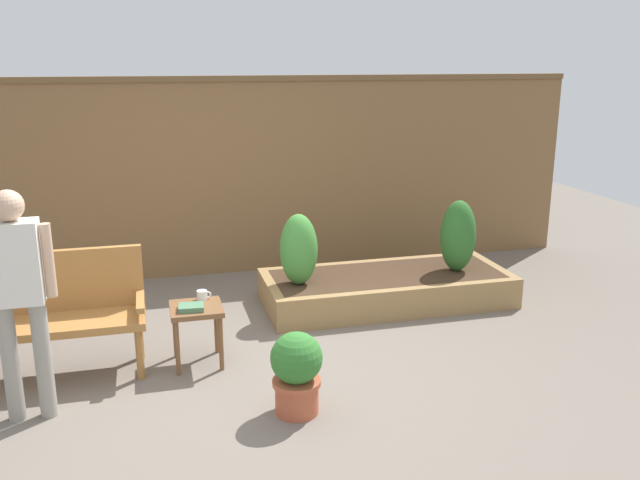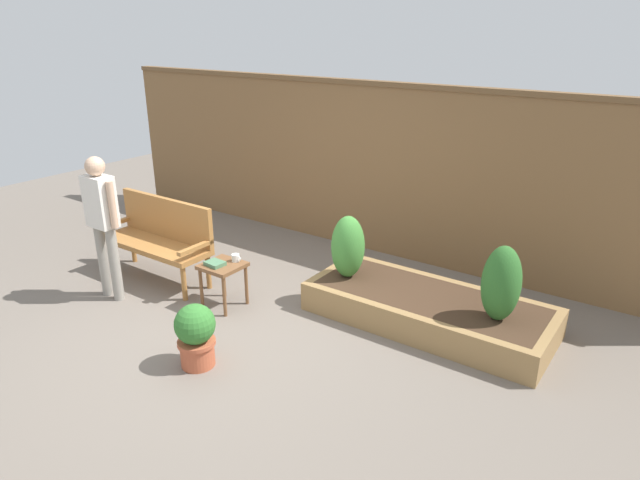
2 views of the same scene
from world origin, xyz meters
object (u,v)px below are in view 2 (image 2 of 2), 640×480
garden_bench (160,233)px  cup_on_table (236,258)px  potted_boxwood (196,334)px  shrub_near_bench (348,247)px  person_by_bench (102,216)px  book_on_table (215,263)px  side_table (223,271)px  shrub_far_corner (501,284)px

garden_bench → cup_on_table: 1.17m
potted_boxwood → garden_bench: bearing=147.8°
cup_on_table → shrub_near_bench: bearing=36.0°
shrub_near_bench → person_by_bench: 2.57m
book_on_table → potted_boxwood: size_ratio=0.33×
side_table → cup_on_table: 0.19m
garden_bench → shrub_near_bench: (2.11, 0.70, 0.09)m
garden_bench → person_by_bench: 0.78m
shrub_near_bench → person_by_bench: (-2.16, -1.37, 0.30)m
potted_boxwood → shrub_near_bench: bearing=76.5°
shrub_near_bench → person_by_bench: size_ratio=0.43×
cup_on_table → shrub_far_corner: size_ratio=0.16×
garden_bench → side_table: 1.12m
garden_bench → person_by_bench: bearing=-93.8°
shrub_near_bench → shrub_far_corner: 1.60m
book_on_table → shrub_far_corner: 2.80m
cup_on_table → potted_boxwood: potted_boxwood is taller
person_by_bench → garden_bench: bearing=86.2°
garden_bench → shrub_far_corner: size_ratio=2.03×
side_table → potted_boxwood: (0.59, -0.94, -0.09)m
shrub_near_bench → person_by_bench: bearing=-147.5°
garden_bench → side_table: (1.10, -0.12, -0.15)m
cup_on_table → person_by_bench: bearing=-150.5°
side_table → person_by_bench: bearing=-154.4°
potted_boxwood → shrub_far_corner: size_ratio=0.82×
cup_on_table → shrub_near_bench: 1.17m
shrub_far_corner → book_on_table: bearing=-161.5°
shrub_far_corner → shrub_near_bench: bearing=180.0°
side_table → book_on_table: bearing=-121.3°
person_by_bench → side_table: bearing=25.6°
cup_on_table → person_by_bench: person_by_bench is taller
shrub_near_bench → shrub_far_corner: size_ratio=0.94×
potted_boxwood → person_by_bench: size_ratio=0.37×
book_on_table → shrub_near_bench: bearing=45.1°
shrub_far_corner → person_by_bench: person_by_bench is taller
cup_on_table → person_by_bench: size_ratio=0.07×
cup_on_table → shrub_far_corner: bearing=15.1°
cup_on_table → book_on_table: cup_on_table is taller
book_on_table → potted_boxwood: potted_boxwood is taller
side_table → cup_on_table: cup_on_table is taller
side_table → person_by_bench: person_by_bench is taller
cup_on_table → potted_boxwood: bearing=-64.1°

